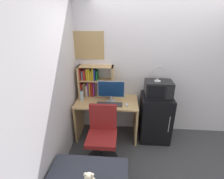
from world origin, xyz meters
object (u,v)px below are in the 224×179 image
at_px(desk_fan, 159,72).
at_px(hutch_bookshelf, 92,81).
at_px(computer_mouse, 127,105).
at_px(mini_fridge, 155,117).
at_px(monitor, 111,90).
at_px(water_bottle, 82,95).
at_px(keyboard, 109,104).
at_px(desk_chair, 102,138).
at_px(microwave, 158,89).
at_px(wall_corkboard, 86,45).

bearing_deg(desk_fan, hutch_bookshelf, 170.86).
relative_size(computer_mouse, mini_fridge, 0.11).
xyz_separation_m(hutch_bookshelf, monitor, (0.40, -0.25, -0.09)).
distance_m(monitor, desk_fan, 0.88).
bearing_deg(water_bottle, desk_fan, 0.70).
height_order(monitor, keyboard, monitor).
relative_size(water_bottle, desk_chair, 0.22).
distance_m(water_bottle, mini_fridge, 1.46).
distance_m(computer_mouse, desk_chair, 0.72).
xyz_separation_m(keyboard, desk_chair, (-0.07, -0.47, -0.38)).
xyz_separation_m(computer_mouse, microwave, (0.55, 0.17, 0.25)).
bearing_deg(microwave, monitor, -175.90).
relative_size(mini_fridge, microwave, 1.88).
bearing_deg(water_bottle, desk_chair, -53.48).
height_order(hutch_bookshelf, desk_fan, desk_fan).
relative_size(water_bottle, desk_fan, 0.73).
height_order(water_bottle, wall_corkboard, wall_corkboard).
bearing_deg(keyboard, hutch_bookshelf, 136.19).
distance_m(mini_fridge, microwave, 0.59).
distance_m(desk_fan, desk_chair, 1.45).
bearing_deg(wall_corkboard, computer_mouse, -29.76).
bearing_deg(hutch_bookshelf, wall_corkboard, 136.90).
distance_m(mini_fridge, wall_corkboard, 1.89).
height_order(mini_fridge, wall_corkboard, wall_corkboard).
relative_size(computer_mouse, desk_chair, 0.10).
distance_m(monitor, mini_fridge, 1.01).
bearing_deg(wall_corkboard, hutch_bookshelf, -43.10).
xyz_separation_m(monitor, computer_mouse, (0.29, -0.11, -0.22)).
distance_m(monitor, desk_chair, 0.84).
height_order(keyboard, desk_fan, desk_fan).
height_order(mini_fridge, desk_fan, desk_fan).
bearing_deg(desk_chair, wall_corkboard, 113.54).
xyz_separation_m(mini_fridge, wall_corkboard, (-1.34, 0.28, 1.30)).
distance_m(computer_mouse, microwave, 0.63).
distance_m(computer_mouse, wall_corkboard, 1.31).
bearing_deg(desk_fan, computer_mouse, -162.86).
xyz_separation_m(water_bottle, desk_fan, (1.37, 0.02, 0.48)).
height_order(computer_mouse, water_bottle, water_bottle).
height_order(mini_fridge, desk_chair, desk_chair).
bearing_deg(hutch_bookshelf, monitor, -31.90).
xyz_separation_m(keyboard, wall_corkboard, (-0.48, 0.45, 0.96)).
height_order(monitor, microwave, monitor).
bearing_deg(monitor, computer_mouse, -20.64).
bearing_deg(keyboard, mini_fridge, 11.24).
relative_size(monitor, keyboard, 1.06).
relative_size(mini_fridge, desk_chair, 0.94).
height_order(hutch_bookshelf, monitor, hutch_bookshelf).
distance_m(microwave, wall_corkboard, 1.54).
height_order(water_bottle, microwave, microwave).
bearing_deg(keyboard, wall_corkboard, 136.34).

